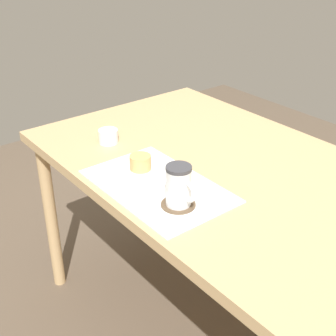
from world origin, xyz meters
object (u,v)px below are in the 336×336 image
object	(u,v)px
pastry	(140,162)
dining_table	(224,185)
coffee_mug	(179,186)
sugar_bowl	(108,136)
pastry_plate	(141,170)

from	to	relation	value
pastry	dining_table	bearing A→B (deg)	61.37
coffee_mug	pastry	bearing A→B (deg)	172.64
dining_table	sugar_bowl	xyz separation A→B (m)	(-0.39, -0.20, 0.10)
pastry_plate	sugar_bowl	size ratio (longest dim) A/B	2.12
pastry_plate	dining_table	bearing A→B (deg)	61.37
pastry	sugar_bowl	distance (m)	0.26
pastry_plate	pastry	xyz separation A→B (m)	(0.00, 0.00, 0.03)
pastry	coffee_mug	size ratio (longest dim) A/B	0.57
dining_table	coffee_mug	distance (m)	0.32
sugar_bowl	dining_table	bearing A→B (deg)	27.33
dining_table	pastry	xyz separation A→B (m)	(-0.13, -0.25, 0.11)
pastry_plate	sugar_bowl	distance (m)	0.26
dining_table	sugar_bowl	world-z (taller)	sugar_bowl
pastry_plate	pastry	bearing A→B (deg)	0.00
pastry_plate	sugar_bowl	bearing A→B (deg)	170.71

